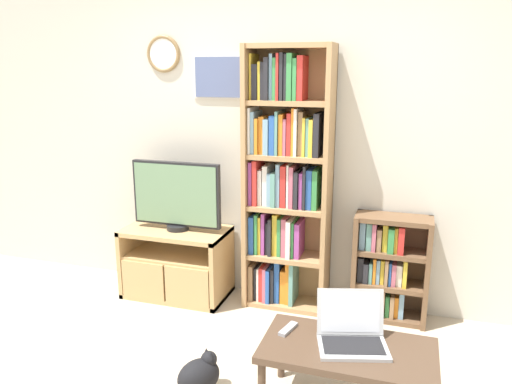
{
  "coord_description": "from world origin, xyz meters",
  "views": [
    {
      "loc": [
        1.02,
        -2.04,
        1.88
      ],
      "look_at": [
        0.07,
        0.95,
        1.08
      ],
      "focal_mm": 35.0,
      "sensor_mm": 36.0,
      "label": 1
    }
  ],
  "objects_px": {
    "tv_stand": "(176,262)",
    "bookshelf_tall": "(284,181)",
    "coffee_table": "(348,355)",
    "cat": "(200,375)",
    "bookshelf_short": "(387,268)",
    "television": "(176,196)",
    "laptop": "(352,332)",
    "remote_near_laptop": "(288,329)"
  },
  "relations": [
    {
      "from": "tv_stand",
      "to": "bookshelf_tall",
      "type": "relative_size",
      "value": 0.42
    },
    {
      "from": "coffee_table",
      "to": "cat",
      "type": "height_order",
      "value": "coffee_table"
    },
    {
      "from": "bookshelf_tall",
      "to": "bookshelf_short",
      "type": "height_order",
      "value": "bookshelf_tall"
    },
    {
      "from": "television",
      "to": "bookshelf_tall",
      "type": "height_order",
      "value": "bookshelf_tall"
    },
    {
      "from": "bookshelf_tall",
      "to": "cat",
      "type": "bearing_deg",
      "value": -97.97
    },
    {
      "from": "coffee_table",
      "to": "laptop",
      "type": "relative_size",
      "value": 2.15
    },
    {
      "from": "tv_stand",
      "to": "television",
      "type": "relative_size",
      "value": 1.14
    },
    {
      "from": "television",
      "to": "laptop",
      "type": "relative_size",
      "value": 1.71
    },
    {
      "from": "television",
      "to": "remote_near_laptop",
      "type": "distance_m",
      "value": 1.6
    },
    {
      "from": "tv_stand",
      "to": "coffee_table",
      "type": "relative_size",
      "value": 0.91
    },
    {
      "from": "tv_stand",
      "to": "bookshelf_tall",
      "type": "xyz_separation_m",
      "value": [
        0.89,
        0.12,
        0.73
      ]
    },
    {
      "from": "tv_stand",
      "to": "remote_near_laptop",
      "type": "distance_m",
      "value": 1.55
    },
    {
      "from": "bookshelf_short",
      "to": "remote_near_laptop",
      "type": "xyz_separation_m",
      "value": [
        -0.48,
        -1.11,
        0.01
      ]
    },
    {
      "from": "tv_stand",
      "to": "coffee_table",
      "type": "height_order",
      "value": "tv_stand"
    },
    {
      "from": "coffee_table",
      "to": "bookshelf_tall",
      "type": "bearing_deg",
      "value": 119.72
    },
    {
      "from": "tv_stand",
      "to": "coffee_table",
      "type": "xyz_separation_m",
      "value": [
        1.55,
        -1.04,
        0.06
      ]
    },
    {
      "from": "laptop",
      "to": "remote_near_laptop",
      "type": "bearing_deg",
      "value": 160.09
    },
    {
      "from": "bookshelf_tall",
      "to": "bookshelf_short",
      "type": "distance_m",
      "value": 1.01
    },
    {
      "from": "bookshelf_short",
      "to": "coffee_table",
      "type": "height_order",
      "value": "bookshelf_short"
    },
    {
      "from": "coffee_table",
      "to": "remote_near_laptop",
      "type": "height_order",
      "value": "remote_near_laptop"
    },
    {
      "from": "tv_stand",
      "to": "bookshelf_short",
      "type": "distance_m",
      "value": 1.7
    },
    {
      "from": "television",
      "to": "coffee_table",
      "type": "distance_m",
      "value": 1.92
    },
    {
      "from": "bookshelf_tall",
      "to": "cat",
      "type": "relative_size",
      "value": 4.44
    },
    {
      "from": "bookshelf_tall",
      "to": "coffee_table",
      "type": "bearing_deg",
      "value": -60.28
    },
    {
      "from": "coffee_table",
      "to": "remote_near_laptop",
      "type": "distance_m",
      "value": 0.36
    },
    {
      "from": "tv_stand",
      "to": "television",
      "type": "bearing_deg",
      "value": 14.61
    },
    {
      "from": "coffee_table",
      "to": "bookshelf_short",
      "type": "bearing_deg",
      "value": 83.66
    },
    {
      "from": "tv_stand",
      "to": "television",
      "type": "distance_m",
      "value": 0.57
    },
    {
      "from": "remote_near_laptop",
      "to": "cat",
      "type": "distance_m",
      "value": 0.6
    },
    {
      "from": "tv_stand",
      "to": "television",
      "type": "height_order",
      "value": "television"
    },
    {
      "from": "bookshelf_short",
      "to": "tv_stand",
      "type": "bearing_deg",
      "value": -175.17
    },
    {
      "from": "bookshelf_tall",
      "to": "cat",
      "type": "distance_m",
      "value": 1.56
    },
    {
      "from": "bookshelf_short",
      "to": "cat",
      "type": "height_order",
      "value": "bookshelf_short"
    },
    {
      "from": "laptop",
      "to": "cat",
      "type": "xyz_separation_m",
      "value": [
        -0.85,
        -0.13,
        -0.36
      ]
    },
    {
      "from": "tv_stand",
      "to": "remote_near_laptop",
      "type": "bearing_deg",
      "value": -38.94
    },
    {
      "from": "bookshelf_tall",
      "to": "remote_near_laptop",
      "type": "xyz_separation_m",
      "value": [
        0.31,
        -1.1,
        -0.61
      ]
    },
    {
      "from": "television",
      "to": "bookshelf_tall",
      "type": "bearing_deg",
      "value": 7.78
    },
    {
      "from": "remote_near_laptop",
      "to": "cat",
      "type": "xyz_separation_m",
      "value": [
        -0.49,
        -0.16,
        -0.3
      ]
    },
    {
      "from": "bookshelf_short",
      "to": "cat",
      "type": "distance_m",
      "value": 1.63
    },
    {
      "from": "laptop",
      "to": "bookshelf_short",
      "type": "bearing_deg",
      "value": 68.11
    },
    {
      "from": "coffee_table",
      "to": "remote_near_laptop",
      "type": "xyz_separation_m",
      "value": [
        -0.35,
        0.07,
        0.06
      ]
    },
    {
      "from": "bookshelf_tall",
      "to": "tv_stand",
      "type": "bearing_deg",
      "value": -172.02
    }
  ]
}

